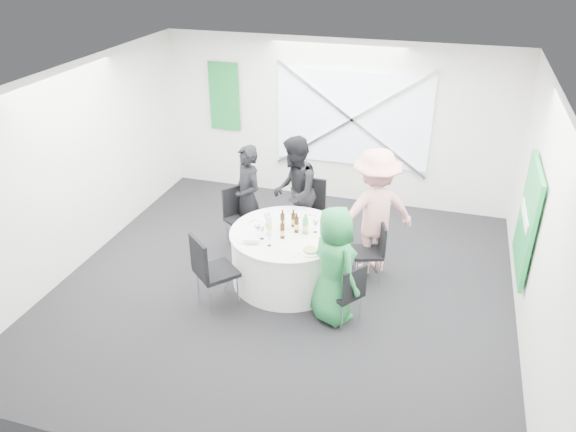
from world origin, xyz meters
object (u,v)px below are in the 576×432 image
(chair_back_right, at_px, (374,247))
(chair_front_left, at_px, (209,267))
(person_woman_pink, at_px, (374,212))
(person_woman_green, at_px, (334,266))
(chair_back, at_px, (309,207))
(chair_front_right, at_px, (348,290))
(person_man_back_left, at_px, (248,197))
(clear_water_bottle, at_px, (269,224))
(banquet_table, at_px, (288,256))
(person_man_back, at_px, (295,193))
(chair_back_left, at_px, (239,212))
(green_water_bottle, at_px, (305,226))

(chair_back_right, distance_m, chair_front_left, 2.25)
(person_woman_pink, bearing_deg, person_woman_green, 47.22)
(chair_back_right, bearing_deg, chair_back, -142.68)
(chair_front_right, bearing_deg, person_man_back_left, -92.92)
(chair_front_right, distance_m, clear_water_bottle, 1.43)
(banquet_table, bearing_deg, chair_back, 89.90)
(banquet_table, relative_size, chair_back_right, 1.81)
(banquet_table, xyz_separation_m, chair_back_right, (1.11, 0.36, 0.12))
(person_man_back, bearing_deg, clear_water_bottle, -13.74)
(chair_back_left, bearing_deg, green_water_bottle, -83.53)
(person_woman_green, bearing_deg, person_man_back, -19.63)
(banquet_table, relative_size, person_man_back_left, 0.97)
(person_woman_green, bearing_deg, green_water_bottle, -11.33)
(chair_back_right, relative_size, person_woman_pink, 0.47)
(chair_back_right, height_order, person_woman_green, person_woman_green)
(chair_front_right, bearing_deg, person_man_back, -109.74)
(banquet_table, xyz_separation_m, chair_back, (0.00, 1.12, 0.22))
(chair_back_right, height_order, person_woman_pink, person_woman_pink)
(banquet_table, bearing_deg, chair_front_right, -35.90)
(chair_back_left, xyz_separation_m, person_man_back, (0.79, 0.28, 0.31))
(person_woman_pink, height_order, green_water_bottle, person_woman_pink)
(chair_back, bearing_deg, person_woman_green, -66.41)
(green_water_bottle, relative_size, clear_water_bottle, 1.00)
(person_woman_pink, bearing_deg, chair_front_left, 9.18)
(chair_back_right, bearing_deg, chair_back_left, -118.07)
(person_man_back, relative_size, green_water_bottle, 5.95)
(chair_back_left, bearing_deg, person_man_back_left, -38.66)
(banquet_table, xyz_separation_m, person_man_back, (-0.20, 1.01, 0.48))
(person_man_back_left, bearing_deg, chair_front_right, 3.04)
(chair_back_left, bearing_deg, clear_water_bottle, -100.36)
(chair_back_right, relative_size, person_woman_green, 0.56)
(chair_back, relative_size, person_man_back, 0.59)
(banquet_table, distance_m, person_man_back, 1.14)
(person_man_back, bearing_deg, green_water_bottle, 12.46)
(chair_front_right, bearing_deg, banquet_table, -90.00)
(clear_water_bottle, bearing_deg, chair_back, 78.09)
(green_water_bottle, height_order, clear_water_bottle, same)
(banquet_table, relative_size, chair_back_left, 1.67)
(person_man_back_left, xyz_separation_m, person_man_back, (0.65, 0.25, 0.06))
(banquet_table, bearing_deg, chair_back_left, 143.70)
(chair_back_right, height_order, person_man_back, person_man_back)
(chair_front_right, bearing_deg, chair_back_right, -151.59)
(chair_back_left, height_order, person_man_back_left, person_man_back_left)
(person_man_back, distance_m, clear_water_bottle, 1.07)
(banquet_table, height_order, person_woman_green, person_woman_green)
(chair_front_left, bearing_deg, person_man_back, -65.59)
(chair_back_right, xyz_separation_m, person_man_back_left, (-1.96, 0.40, 0.30))
(chair_front_left, xyz_separation_m, clear_water_bottle, (0.51, 0.82, 0.26))
(chair_back_right, distance_m, chair_front_right, 1.07)
(chair_front_left, height_order, person_woman_pink, person_woman_pink)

